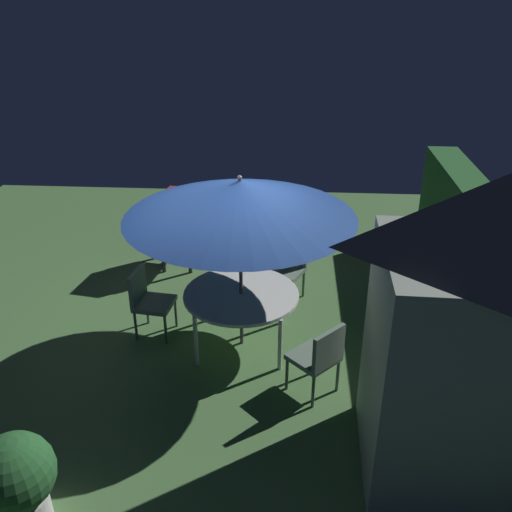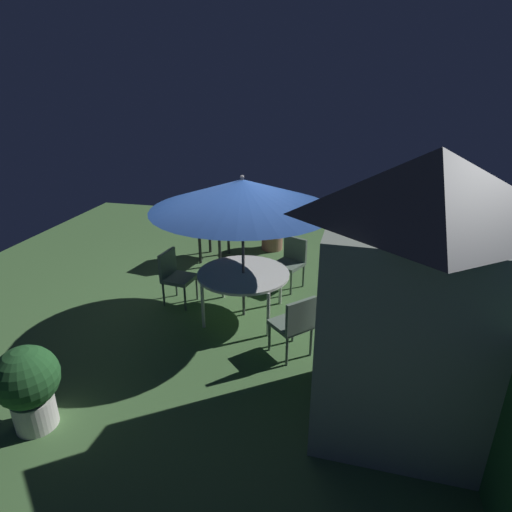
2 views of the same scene
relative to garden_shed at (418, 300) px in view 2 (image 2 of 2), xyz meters
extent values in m
plane|color=#47703D|center=(-1.98, -2.60, -1.50)|extent=(11.00, 11.00, 0.00)
cube|color=#28602D|center=(-1.98, 0.90, -0.70)|extent=(7.03, 0.51, 1.60)
cube|color=gray|center=(0.00, 0.00, -0.37)|extent=(1.49, 1.83, 2.25)
pyramid|color=#33383D|center=(0.00, 0.00, 1.10)|extent=(1.58, 1.94, 0.68)
cube|color=slate|center=(0.03, 0.90, -0.62)|extent=(0.60, 0.05, 1.76)
cylinder|color=white|center=(-1.83, -2.22, -0.78)|extent=(1.42, 1.42, 0.04)
cylinder|color=beige|center=(-2.33, -2.72, -1.15)|extent=(0.05, 0.05, 0.70)
cylinder|color=beige|center=(-1.34, -2.72, -1.15)|extent=(0.05, 0.05, 0.70)
cylinder|color=beige|center=(-2.33, -1.73, -1.15)|extent=(0.05, 0.05, 0.70)
cylinder|color=beige|center=(-1.34, -1.73, -1.15)|extent=(0.05, 0.05, 0.70)
cylinder|color=#4C4C51|center=(-1.83, -2.22, -0.41)|extent=(0.04, 0.04, 2.18)
cone|color=navy|center=(-1.83, -2.22, 0.46)|extent=(2.67, 2.67, 0.43)
sphere|color=#4C4C51|center=(-1.83, -2.22, 0.71)|extent=(0.06, 0.06, 0.06)
cube|color=maroon|center=(-3.98, -3.41, -0.72)|extent=(0.78, 0.62, 0.45)
cube|color=maroon|center=(-3.98, -3.41, -0.40)|extent=(0.74, 0.59, 0.20)
cylinder|color=#262628|center=(-4.29, -3.62, -1.22)|extent=(0.06, 0.06, 0.55)
cylinder|color=#262628|center=(-3.67, -3.62, -1.22)|extent=(0.06, 0.06, 0.55)
cylinder|color=#262628|center=(-4.29, -3.20, -1.22)|extent=(0.06, 0.06, 0.55)
cylinder|color=#262628|center=(-3.67, -3.20, -1.22)|extent=(0.06, 0.06, 0.55)
cube|color=slate|center=(-2.96, -1.70, -1.05)|extent=(0.61, 0.61, 0.06)
cube|color=slate|center=(-3.15, -1.61, -0.82)|extent=(0.24, 0.44, 0.45)
cylinder|color=#516155|center=(-3.06, -1.43, -1.27)|extent=(0.04, 0.04, 0.45)
cylinder|color=#516155|center=(-3.22, -1.80, -1.27)|extent=(0.04, 0.04, 0.45)
cylinder|color=#516155|center=(-2.69, -1.60, -1.27)|extent=(0.04, 0.04, 0.45)
cylinder|color=#516155|center=(-2.86, -1.97, -1.27)|extent=(0.04, 0.04, 0.45)
cube|color=slate|center=(-1.99, -3.35, -1.05)|extent=(0.52, 0.52, 0.06)
cube|color=slate|center=(-2.01, -3.56, -0.82)|extent=(0.46, 0.11, 0.45)
cylinder|color=#516155|center=(-2.21, -3.53, -1.27)|extent=(0.04, 0.04, 0.45)
cylinder|color=#516155|center=(-1.81, -3.58, -1.27)|extent=(0.04, 0.04, 0.45)
cylinder|color=#516155|center=(-2.16, -3.13, -1.27)|extent=(0.04, 0.04, 0.45)
cylinder|color=#516155|center=(-1.76, -3.18, -1.27)|extent=(0.04, 0.04, 0.45)
cube|color=slate|center=(-0.99, -1.36, -1.05)|extent=(0.65, 0.65, 0.06)
cube|color=slate|center=(-0.84, -1.21, -0.82)|extent=(0.36, 0.36, 0.45)
cylinder|color=#516155|center=(-0.70, -1.35, -1.27)|extent=(0.04, 0.04, 0.45)
cylinder|color=#516155|center=(-0.99, -1.07, -1.27)|extent=(0.04, 0.04, 0.45)
cylinder|color=#516155|center=(-0.98, -1.64, -1.27)|extent=(0.04, 0.04, 0.45)
cylinder|color=#516155|center=(-1.27, -1.36, -1.27)|extent=(0.04, 0.04, 0.45)
cylinder|color=#936651|center=(-4.79, -2.34, -1.32)|extent=(0.46, 0.46, 0.35)
sphere|color=#235628|center=(-4.79, -2.34, -0.87)|extent=(0.66, 0.66, 0.66)
cylinder|color=silver|center=(0.94, -3.81, -1.32)|extent=(0.43, 0.43, 0.35)
sphere|color=#235628|center=(0.94, -3.81, -0.87)|extent=(0.66, 0.66, 0.66)
camera|label=1|loc=(4.04, -1.65, 2.71)|focal=39.31mm
camera|label=2|loc=(3.85, -0.71, 1.93)|focal=29.66mm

